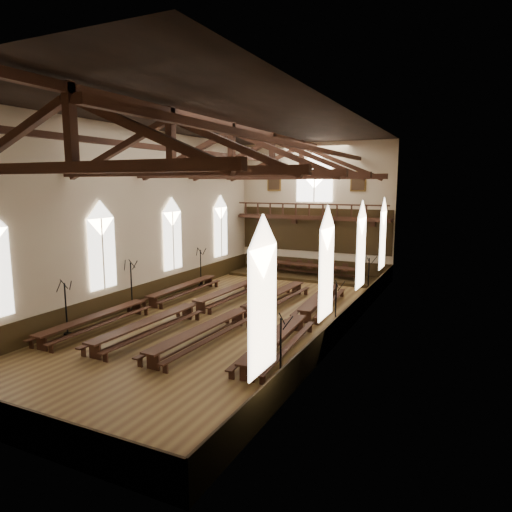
# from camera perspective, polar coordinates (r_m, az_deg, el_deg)

# --- Properties ---
(ground) EXTENTS (26.00, 26.00, 0.00)m
(ground) POSITION_cam_1_polar(r_m,az_deg,el_deg) (24.11, -2.91, -7.68)
(ground) COLOR brown
(ground) RESTS_ON ground
(room_walls) EXTENTS (26.00, 26.00, 26.00)m
(room_walls) POSITION_cam_1_polar(r_m,az_deg,el_deg) (23.10, -3.03, 7.86)
(room_walls) COLOR #C0B291
(room_walls) RESTS_ON ground
(wainscot_band) EXTENTS (12.00, 26.00, 1.20)m
(wainscot_band) POSITION_cam_1_polar(r_m,az_deg,el_deg) (23.94, -2.92, -6.30)
(wainscot_band) COLOR black
(wainscot_band) RESTS_ON ground
(side_windows) EXTENTS (11.85, 19.80, 4.50)m
(side_windows) POSITION_cam_1_polar(r_m,az_deg,el_deg) (23.31, -2.98, 1.16)
(side_windows) COLOR white
(side_windows) RESTS_ON room_walls
(end_window) EXTENTS (2.80, 0.12, 3.80)m
(end_window) POSITION_cam_1_polar(r_m,az_deg,el_deg) (34.96, 7.32, 9.42)
(end_window) COLOR white
(end_window) RESTS_ON room_walls
(minstrels_gallery) EXTENTS (11.80, 1.24, 3.70)m
(minstrels_gallery) POSITION_cam_1_polar(r_m,az_deg,el_deg) (34.86, 7.09, 3.97)
(minstrels_gallery) COLOR #351B10
(minstrels_gallery) RESTS_ON room_walls
(portraits) EXTENTS (7.75, 0.09, 1.45)m
(portraits) POSITION_cam_1_polar(r_m,az_deg,el_deg) (34.96, 7.32, 9.22)
(portraits) COLOR brown
(portraits) RESTS_ON room_walls
(roof_trusses) EXTENTS (11.70, 25.70, 2.80)m
(roof_trusses) POSITION_cam_1_polar(r_m,az_deg,el_deg) (23.14, -3.07, 12.21)
(roof_trusses) COLOR #351B10
(roof_trusses) RESTS_ON room_walls
(refectory_row_a) EXTENTS (1.50, 14.08, 0.71)m
(refectory_row_a) POSITION_cam_1_polar(r_m,az_deg,el_deg) (25.89, -13.73, -5.56)
(refectory_row_a) COLOR #351B10
(refectory_row_a) RESTS_ON ground
(refectory_row_b) EXTENTS (1.70, 14.29, 0.73)m
(refectory_row_b) POSITION_cam_1_polar(r_m,az_deg,el_deg) (24.42, -7.75, -6.23)
(refectory_row_b) COLOR #351B10
(refectory_row_b) RESTS_ON ground
(refectory_row_c) EXTENTS (1.79, 14.34, 0.74)m
(refectory_row_c) POSITION_cam_1_polar(r_m,az_deg,el_deg) (23.16, -1.57, -6.98)
(refectory_row_c) COLOR #351B10
(refectory_row_c) RESTS_ON ground
(refectory_row_d) EXTENTS (1.88, 14.18, 0.72)m
(refectory_row_d) POSITION_cam_1_polar(r_m,az_deg,el_deg) (22.51, 5.67, -7.53)
(refectory_row_d) COLOR #351B10
(refectory_row_d) RESTS_ON ground
(dais) EXTENTS (11.40, 3.15, 0.21)m
(dais) POSITION_cam_1_polar(r_m,az_deg,el_deg) (34.23, 6.27, -2.54)
(dais) COLOR black
(dais) RESTS_ON ground
(high_table) EXTENTS (8.72, 1.69, 0.81)m
(high_table) POSITION_cam_1_polar(r_m,az_deg,el_deg) (34.08, 6.30, -1.23)
(high_table) COLOR #351B10
(high_table) RESTS_ON dais
(high_chairs) EXTENTS (5.83, 0.43, 0.94)m
(high_chairs) POSITION_cam_1_polar(r_m,az_deg,el_deg) (34.89, 6.75, -1.29)
(high_chairs) COLOR #351B10
(high_chairs) RESTS_ON dais
(candelabrum_left_near) EXTENTS (0.79, 0.74, 2.60)m
(candelabrum_left_near) POSITION_cam_1_polar(r_m,az_deg,el_deg) (22.90, -22.59, -7.22)
(candelabrum_left_near) COLOR black
(candelabrum_left_near) RESTS_ON ground
(candelabrum_left_mid) EXTENTS (0.78, 0.88, 2.87)m
(candelabrum_left_mid) POSITION_cam_1_polar(r_m,az_deg,el_deg) (25.91, -15.25, -4.81)
(candelabrum_left_mid) COLOR black
(candelabrum_left_mid) RESTS_ON ground
(candelabrum_left_far) EXTENTS (0.77, 0.80, 2.65)m
(candelabrum_left_far) POSITION_cam_1_polar(r_m,az_deg,el_deg) (31.36, -6.91, -2.31)
(candelabrum_left_far) COLOR black
(candelabrum_left_far) RESTS_ON ground
(candelabrum_right_near) EXTENTS (0.79, 0.80, 2.68)m
(candelabrum_right_near) POSITION_cam_1_polar(r_m,az_deg,el_deg) (15.75, 3.08, -13.77)
(candelabrum_right_near) COLOR black
(candelabrum_right_near) RESTS_ON ground
(candelabrum_right_mid) EXTENTS (0.77, 0.74, 2.55)m
(candelabrum_right_mid) POSITION_cam_1_polar(r_m,az_deg,el_deg) (21.67, 9.89, -7.59)
(candelabrum_right_mid) COLOR black
(candelabrum_right_mid) RESTS_ON ground
(candelabrum_right_far) EXTENTS (0.73, 0.83, 2.70)m
(candelabrum_right_far) POSITION_cam_1_polar(r_m,az_deg,el_deg) (28.30, 13.84, -3.71)
(candelabrum_right_far) COLOR black
(candelabrum_right_far) RESTS_ON ground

